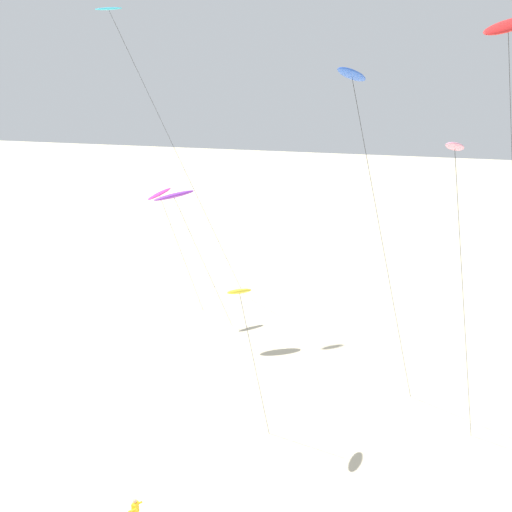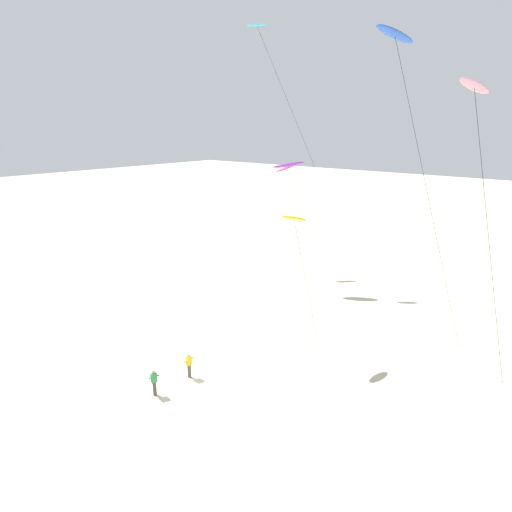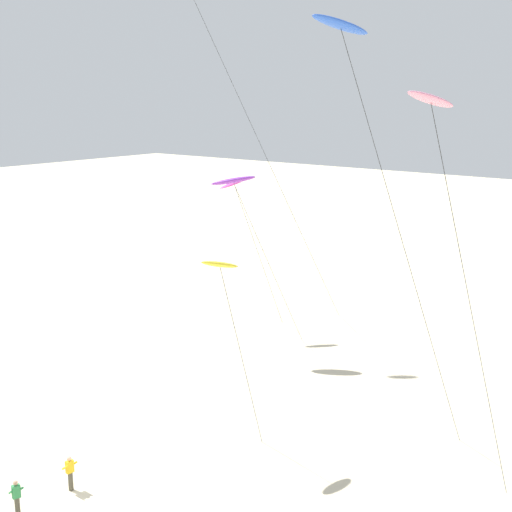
{
  "view_description": "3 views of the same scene",
  "coord_description": "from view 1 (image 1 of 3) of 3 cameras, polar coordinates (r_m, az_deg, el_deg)",
  "views": [
    {
      "loc": [
        10.08,
        -18.56,
        20.45
      ],
      "look_at": [
        0.3,
        15.37,
        8.97
      ],
      "focal_mm": 40.18,
      "sensor_mm": 36.0,
      "label": 1
    },
    {
      "loc": [
        17.9,
        -15.94,
        15.44
      ],
      "look_at": [
        -3.7,
        10.2,
        5.42
      ],
      "focal_mm": 31.21,
      "sensor_mm": 36.0,
      "label": 2
    },
    {
      "loc": [
        22.62,
        -16.33,
        17.45
      ],
      "look_at": [
        -0.5,
        13.17,
        8.66
      ],
      "focal_mm": 48.71,
      "sensor_mm": 36.0,
      "label": 3
    }
  ],
  "objects": [
    {
      "name": "kite_cyan",
      "position": [
        44.7,
        -13.76,
        21.45
      ],
      "size": [
        7.63,
        10.59,
        24.69
      ],
      "color": "#33BFE0",
      "rests_on": "ground"
    },
    {
      "name": "kite_yellow",
      "position": [
        29.7,
        -1.63,
        -3.69
      ],
      "size": [
        1.82,
        2.81,
        9.98
      ],
      "color": "yellow",
      "rests_on": "ground"
    },
    {
      "name": "kite_blue",
      "position": [
        28.69,
        9.62,
        17.02
      ],
      "size": [
        4.92,
        7.7,
        20.75
      ],
      "color": "blue",
      "rests_on": "ground"
    },
    {
      "name": "kite_purple",
      "position": [
        42.06,
        -8.14,
        5.92
      ],
      "size": [
        4.41,
        5.46,
        12.33
      ],
      "color": "purple",
      "rests_on": "ground"
    },
    {
      "name": "kite_red",
      "position": [
        31.58,
        23.86,
        19.96
      ],
      "size": [
        5.67,
        7.46,
        23.2
      ],
      "color": "red",
      "rests_on": "ground"
    },
    {
      "name": "kite_magenta",
      "position": [
        46.54,
        -9.54,
        5.91
      ],
      "size": [
        3.02,
        4.23,
        11.52
      ],
      "color": "#D8339E",
      "rests_on": "ground"
    },
    {
      "name": "kite_pink",
      "position": [
        27.29,
        19.22,
        9.83
      ],
      "size": [
        3.48,
        5.48,
        17.7
      ],
      "color": "pink",
      "rests_on": "ground"
    }
  ]
}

